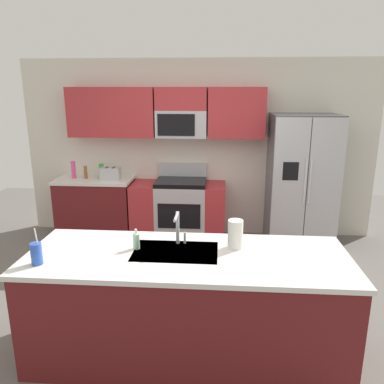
# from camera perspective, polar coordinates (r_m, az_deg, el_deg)

# --- Properties ---
(ground_plane) EXTENTS (9.00, 9.00, 0.00)m
(ground_plane) POSITION_cam_1_polar(r_m,az_deg,el_deg) (4.12, -1.05, -16.50)
(ground_plane) COLOR #66605B
(ground_plane) RESTS_ON ground
(kitchen_wall_unit) EXTENTS (5.20, 0.43, 2.60)m
(kitchen_wall_unit) POSITION_cam_1_polar(r_m,az_deg,el_deg) (5.63, -0.58, 8.14)
(kitchen_wall_unit) COLOR silver
(kitchen_wall_unit) RESTS_ON ground
(back_counter) EXTENTS (1.12, 0.63, 0.90)m
(back_counter) POSITION_cam_1_polar(r_m,az_deg,el_deg) (5.86, -14.24, -2.30)
(back_counter) COLOR maroon
(back_counter) RESTS_ON ground
(range_oven) EXTENTS (1.36, 0.61, 1.10)m
(range_oven) POSITION_cam_1_polar(r_m,az_deg,el_deg) (5.59, -2.02, -2.73)
(range_oven) COLOR #B7BABF
(range_oven) RESTS_ON ground
(refrigerator) EXTENTS (0.90, 0.76, 1.85)m
(refrigerator) POSITION_cam_1_polar(r_m,az_deg,el_deg) (5.48, 16.15, 1.52)
(refrigerator) COLOR #4C4F54
(refrigerator) RESTS_ON ground
(island_counter) EXTENTS (2.57, 0.94, 0.90)m
(island_counter) POSITION_cam_1_polar(r_m,az_deg,el_deg) (3.25, -0.70, -16.57)
(island_counter) COLOR maroon
(island_counter) RESTS_ON ground
(toaster) EXTENTS (0.28, 0.16, 0.18)m
(toaster) POSITION_cam_1_polar(r_m,az_deg,el_deg) (5.60, -12.19, 2.74)
(toaster) COLOR #B7BABF
(toaster) RESTS_ON back_counter
(pepper_mill) EXTENTS (0.05, 0.05, 0.18)m
(pepper_mill) POSITION_cam_1_polar(r_m,az_deg,el_deg) (5.76, -15.76, 2.88)
(pepper_mill) COLOR brown
(pepper_mill) RESTS_ON back_counter
(bottle_green) EXTENTS (0.07, 0.07, 0.21)m
(bottle_green) POSITION_cam_1_polar(r_m,az_deg,el_deg) (5.72, -13.51, 3.09)
(bottle_green) COLOR green
(bottle_green) RESTS_ON back_counter
(bottle_pink) EXTENTS (0.07, 0.07, 0.25)m
(bottle_pink) POSITION_cam_1_polar(r_m,az_deg,el_deg) (5.83, -17.46, 3.22)
(bottle_pink) COLOR #EA4C93
(bottle_pink) RESTS_ON back_counter
(sink_faucet) EXTENTS (0.08, 0.21, 0.28)m
(sink_faucet) POSITION_cam_1_polar(r_m,az_deg,el_deg) (3.16, -2.13, -5.10)
(sink_faucet) COLOR #B7BABF
(sink_faucet) RESTS_ON island_counter
(drink_cup_blue) EXTENTS (0.08, 0.08, 0.29)m
(drink_cup_blue) POSITION_cam_1_polar(r_m,az_deg,el_deg) (3.07, -22.42, -8.58)
(drink_cup_blue) COLOR blue
(drink_cup_blue) RESTS_ON island_counter
(soap_dispenser) EXTENTS (0.06, 0.06, 0.17)m
(soap_dispenser) POSITION_cam_1_polar(r_m,az_deg,el_deg) (3.14, -8.41, -7.30)
(soap_dispenser) COLOR #A5D8B2
(soap_dispenser) RESTS_ON island_counter
(paper_towel_roll) EXTENTS (0.12, 0.12, 0.24)m
(paper_towel_roll) POSITION_cam_1_polar(r_m,az_deg,el_deg) (3.13, 6.55, -6.34)
(paper_towel_roll) COLOR white
(paper_towel_roll) RESTS_ON island_counter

